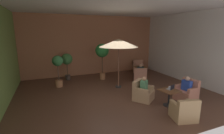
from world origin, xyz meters
name	(u,v)px	position (x,y,z in m)	size (l,w,h in m)	color
ground_plane	(115,92)	(0.00, 0.00, -0.01)	(9.43, 8.06, 0.02)	#503225
wall_back_brick	(93,45)	(0.00, 3.99, 2.02)	(9.43, 0.08, 4.05)	#A16446
wall_right_plain	(189,48)	(4.68, 0.00, 2.02)	(0.08, 8.06, 4.05)	silver
ceiling_slab	(115,6)	(0.00, 0.00, 4.08)	(9.43, 8.06, 0.06)	silver
cafe_table_front_left	(169,94)	(1.44, -2.20, 0.49)	(0.74, 0.74, 0.66)	black
armchair_front_left_north	(143,93)	(0.76, -1.30, 0.31)	(1.09, 1.09, 0.87)	tan
armchair_front_left_east	(184,111)	(1.16, -3.27, 0.30)	(0.89, 0.87, 0.81)	tan
armchair_front_left_south	(187,93)	(2.55, -2.04, 0.33)	(0.84, 0.87, 0.93)	tan
cafe_table_front_right	(140,69)	(2.75, 2.18, 0.48)	(0.65, 0.65, 0.66)	black
armchair_front_right_north	(140,76)	(2.16, 1.15, 0.31)	(1.00, 0.98, 0.85)	tan
armchair_front_right_east	(138,68)	(3.28, 3.25, 0.32)	(1.01, 1.02, 0.87)	tan
patio_umbrella_tall_red	(119,43)	(0.47, 0.63, 2.38)	(2.02, 2.02, 2.60)	#2D2D2D
potted_tree_left_corner	(102,53)	(0.17, 2.45, 1.70)	(0.84, 0.84, 2.25)	#A36A42
potted_tree_mid_left	(58,66)	(-2.52, 1.94, 1.15)	(0.57, 0.57, 1.73)	#A46A46
potted_tree_mid_right	(67,61)	(-1.90, 3.13, 1.20)	(0.69, 0.69, 1.66)	#382E2A
patron_blue_shirt	(140,70)	(2.18, 1.18, 0.69)	(0.45, 0.38, 0.66)	#2F3B39
patron_by_window	(144,85)	(0.79, -1.34, 0.71)	(0.43, 0.40, 0.64)	#467B56
patron_with_friend	(187,84)	(2.51, -2.05, 0.72)	(0.27, 0.42, 0.62)	#2642A4
iced_drink_cup	(170,87)	(1.55, -2.08, 0.72)	(0.08, 0.08, 0.11)	white
open_laptop	(171,88)	(1.56, -2.14, 0.72)	(0.37, 0.32, 0.20)	#9EA0A5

